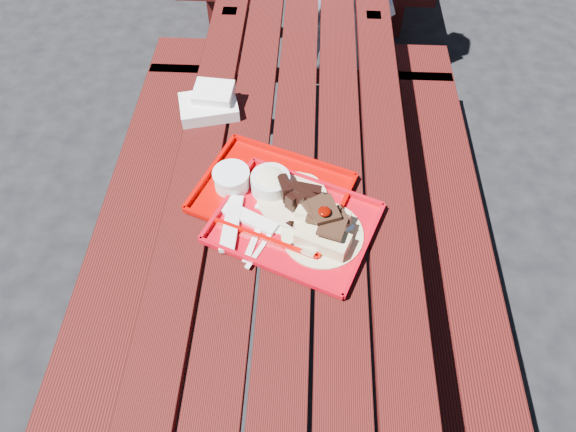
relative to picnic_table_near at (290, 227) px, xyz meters
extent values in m
plane|color=black|center=(0.00, 0.00, -0.56)|extent=(60.00, 60.00, 0.00)
cube|color=#4B0E0E|center=(-0.30, 0.00, 0.17)|extent=(0.14, 2.40, 0.04)
cube|color=#4B0E0E|center=(-0.15, 0.00, 0.17)|extent=(0.14, 2.40, 0.04)
cube|color=#4B0E0E|center=(0.00, 0.00, 0.17)|extent=(0.14, 2.40, 0.04)
cube|color=#4B0E0E|center=(0.15, 0.00, 0.17)|extent=(0.14, 2.40, 0.04)
cube|color=#4B0E0E|center=(0.30, 0.00, 0.17)|extent=(0.14, 2.40, 0.04)
cube|color=#4B0E0E|center=(-0.58, 0.00, -0.13)|extent=(0.25, 2.40, 0.04)
cube|color=#4B0E0E|center=(-0.58, 0.84, -0.35)|extent=(0.06, 0.06, 0.42)
cube|color=#4B0E0E|center=(0.58, 0.00, -0.13)|extent=(0.25, 2.40, 0.04)
cube|color=#4B0E0E|center=(0.58, 0.84, -0.35)|extent=(0.06, 0.06, 0.42)
cube|color=#4B0E0E|center=(-0.30, 0.96, -0.19)|extent=(0.06, 0.06, 0.75)
cube|color=#4B0E0E|center=(0.30, 0.96, -0.19)|extent=(0.06, 0.06, 0.75)
cube|color=#4B0E0E|center=(0.00, 0.96, -0.13)|extent=(1.40, 0.06, 0.04)
cube|color=#4B0E0E|center=(-0.58, 1.96, -0.35)|extent=(0.06, 0.06, 0.42)
cube|color=#4B0E0E|center=(0.58, 1.96, -0.35)|extent=(0.06, 0.06, 0.42)
cube|color=red|center=(0.02, -0.13, 0.20)|extent=(0.52, 0.46, 0.01)
cube|color=red|center=(0.08, 0.02, 0.21)|extent=(0.40, 0.17, 0.02)
cube|color=red|center=(-0.04, -0.29, 0.21)|extent=(0.40, 0.17, 0.02)
cube|color=red|center=(0.21, -0.21, 0.21)|extent=(0.13, 0.31, 0.02)
cube|color=red|center=(-0.18, -0.05, 0.21)|extent=(0.13, 0.31, 0.02)
cylinder|color=beige|center=(0.10, -0.17, 0.20)|extent=(0.23, 0.23, 0.01)
cube|color=beige|center=(0.10, -0.20, 0.23)|extent=(0.16, 0.12, 0.04)
cube|color=beige|center=(0.10, -0.13, 0.23)|extent=(0.16, 0.12, 0.04)
ellipsoid|color=#580500|center=(0.10, -0.17, 0.32)|extent=(0.03, 0.03, 0.01)
cylinder|color=silver|center=(-0.06, -0.01, 0.23)|extent=(0.12, 0.12, 0.06)
ellipsoid|color=beige|center=(-0.06, -0.01, 0.25)|extent=(0.10, 0.10, 0.04)
cylinder|color=white|center=(0.04, -0.01, 0.21)|extent=(0.12, 0.12, 0.01)
cube|color=white|center=(-0.16, -0.15, 0.21)|extent=(0.05, 0.19, 0.02)
cube|color=white|center=(-0.09, -0.19, 0.20)|extent=(0.05, 0.15, 0.01)
cube|color=white|center=(-0.07, -0.21, 0.20)|extent=(0.08, 0.15, 0.00)
cube|color=white|center=(-0.03, -0.15, 0.20)|extent=(0.06, 0.06, 0.00)
cube|color=#BB0300|center=(-0.05, -0.03, 0.20)|extent=(0.50, 0.45, 0.01)
cube|color=#BB0300|center=(0.00, 0.13, 0.21)|extent=(0.39, 0.16, 0.02)
cube|color=#BB0300|center=(-0.11, -0.18, 0.21)|extent=(0.39, 0.16, 0.02)
cube|color=#BB0300|center=(0.14, -0.10, 0.21)|extent=(0.12, 0.31, 0.02)
cube|color=#BB0300|center=(-0.25, 0.05, 0.21)|extent=(0.12, 0.31, 0.02)
cube|color=white|center=(-0.01, -0.04, 0.20)|extent=(0.18, 0.18, 0.01)
cylinder|color=#CFB28A|center=(0.01, -0.05, 0.21)|extent=(0.21, 0.21, 0.01)
cylinder|color=silver|center=(-0.18, 0.00, 0.23)|extent=(0.10, 0.10, 0.05)
cylinder|color=white|center=(-0.18, 0.00, 0.26)|extent=(0.11, 0.11, 0.01)
cube|color=white|center=(-0.11, -0.13, 0.21)|extent=(0.17, 0.11, 0.01)
cube|color=silver|center=(0.03, -0.17, 0.20)|extent=(0.06, 0.05, 0.00)
cube|color=white|center=(-0.29, 0.34, 0.21)|extent=(0.22, 0.18, 0.04)
cube|color=white|center=(-0.28, 0.36, 0.25)|extent=(0.14, 0.12, 0.03)
camera|label=1|loc=(0.04, -0.99, 1.39)|focal=32.00mm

